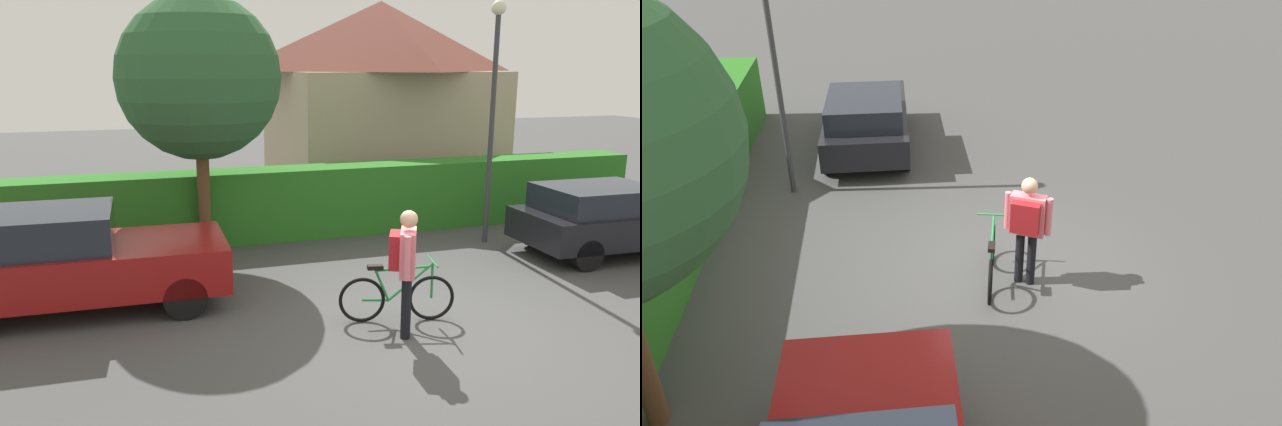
% 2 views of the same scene
% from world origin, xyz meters
% --- Properties ---
extents(ground_plane, '(60.00, 60.00, 0.00)m').
position_xyz_m(ground_plane, '(0.00, 0.00, 0.00)').
color(ground_plane, '#464646').
extents(hedge_row, '(15.49, 0.90, 1.46)m').
position_xyz_m(hedge_row, '(0.00, 5.24, 0.73)').
color(hedge_row, '#297020').
rests_on(hedge_row, ground).
extents(parked_car_far, '(4.03, 1.82, 1.35)m').
position_xyz_m(parked_car_far, '(5.17, 2.19, 0.71)').
color(parked_car_far, black).
rests_on(parked_car_far, ground).
extents(bicycle, '(1.63, 0.55, 0.89)m').
position_xyz_m(bicycle, '(-0.18, 0.37, 0.37)').
color(bicycle, black).
rests_on(bicycle, ground).
extents(person_rider, '(0.51, 0.63, 1.73)m').
position_xyz_m(person_rider, '(-0.30, -0.10, 1.06)').
color(person_rider, black).
rests_on(person_rider, ground).
extents(street_lamp, '(0.28, 0.28, 4.75)m').
position_xyz_m(street_lamp, '(3.25, 3.64, 3.02)').
color(street_lamp, '#38383D').
rests_on(street_lamp, ground).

